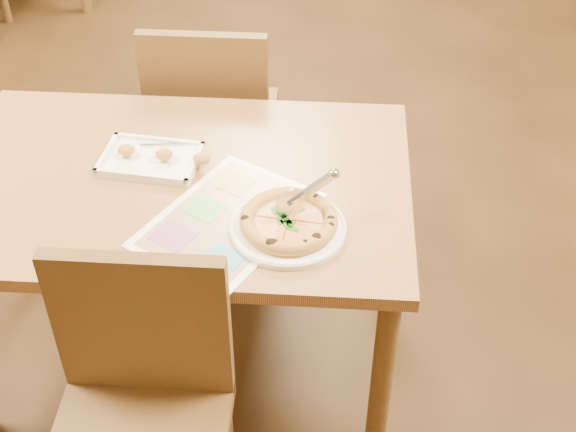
# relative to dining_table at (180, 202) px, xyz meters

# --- Properties ---
(dining_table) EXTENTS (1.30, 0.85, 0.72)m
(dining_table) POSITION_rel_dining_table_xyz_m (0.00, 0.00, 0.00)
(dining_table) COLOR #9B6A3E
(dining_table) RESTS_ON ground
(chair_near) EXTENTS (0.42, 0.42, 0.47)m
(chair_near) POSITION_rel_dining_table_xyz_m (0.00, -0.60, -0.07)
(chair_near) COLOR brown
(chair_near) RESTS_ON ground
(chair_far) EXTENTS (0.42, 0.42, 0.47)m
(chair_far) POSITION_rel_dining_table_xyz_m (-0.00, 0.60, -0.07)
(chair_far) COLOR brown
(chair_far) RESTS_ON ground
(plate) EXTENTS (0.36, 0.36, 0.02)m
(plate) POSITION_rel_dining_table_xyz_m (0.32, -0.20, 0.09)
(plate) COLOR white
(plate) RESTS_ON dining_table
(pizza) EXTENTS (0.26, 0.26, 0.04)m
(pizza) POSITION_rel_dining_table_xyz_m (0.32, -0.19, 0.11)
(pizza) COLOR gold
(pizza) RESTS_ON plate
(pizza_cutter) EXTENTS (0.15, 0.10, 0.10)m
(pizza_cutter) POSITION_rel_dining_table_xyz_m (0.36, -0.16, 0.18)
(pizza_cutter) COLOR silver
(pizza_cutter) RESTS_ON pizza
(appetizer_tray) EXTENTS (0.33, 0.22, 0.05)m
(appetizer_tray) POSITION_rel_dining_table_xyz_m (-0.08, 0.07, 0.10)
(appetizer_tray) COLOR white
(appetizer_tray) RESTS_ON dining_table
(menu) EXTENTS (0.52, 0.57, 0.00)m
(menu) POSITION_rel_dining_table_xyz_m (0.16, -0.17, 0.09)
(menu) COLOR white
(menu) RESTS_ON dining_table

